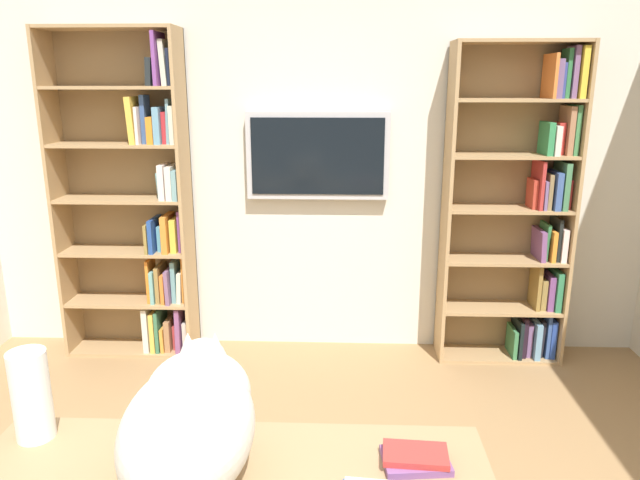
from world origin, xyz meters
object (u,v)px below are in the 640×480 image
(bookshelf_right, at_px, (139,208))
(desk_book_stack, at_px, (416,458))
(paper_towel_roll, at_px, (31,395))
(bookshelf_left, at_px, (523,211))
(cat, at_px, (192,418))
(wall_mounted_tv, at_px, (318,156))

(bookshelf_right, bearing_deg, desk_book_stack, 124.03)
(paper_towel_roll, bearing_deg, bookshelf_left, -133.13)
(bookshelf_left, xyz_separation_m, cat, (1.54, 2.34, -0.07))
(paper_towel_roll, bearing_deg, bookshelf_right, -79.12)
(cat, height_order, paper_towel_roll, cat)
(bookshelf_left, bearing_deg, paper_towel_roll, 46.87)
(bookshelf_left, bearing_deg, cat, 56.73)
(bookshelf_right, relative_size, cat, 3.25)
(bookshelf_left, height_order, cat, bookshelf_left)
(cat, bearing_deg, bookshelf_right, -68.22)
(desk_book_stack, bearing_deg, bookshelf_left, -112.36)
(bookshelf_left, relative_size, cat, 3.12)
(bookshelf_right, relative_size, wall_mounted_tv, 2.30)
(cat, bearing_deg, wall_mounted_tv, -95.33)
(cat, bearing_deg, desk_book_stack, -173.64)
(bookshelf_right, relative_size, paper_towel_roll, 7.69)
(bookshelf_left, relative_size, desk_book_stack, 10.43)
(paper_towel_roll, bearing_deg, cat, 163.56)
(wall_mounted_tv, height_order, desk_book_stack, wall_mounted_tv)
(bookshelf_left, xyz_separation_m, bookshelf_right, (2.47, -0.00, -0.00))
(cat, bearing_deg, paper_towel_roll, -16.44)
(cat, xyz_separation_m, desk_book_stack, (-0.60, -0.07, -0.15))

